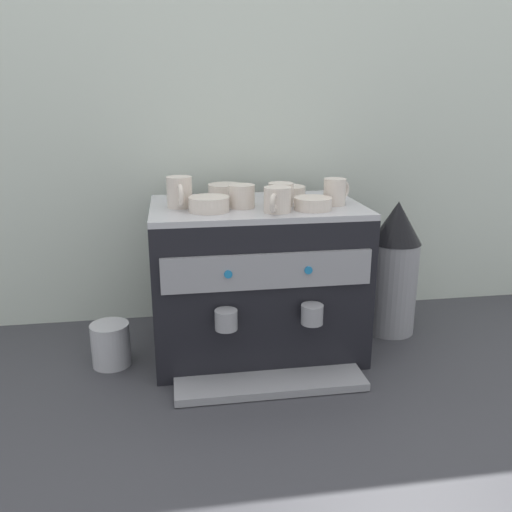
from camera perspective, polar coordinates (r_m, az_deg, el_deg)
name	(u,v)px	position (r m, az deg, el deg)	size (l,w,h in m)	color
ground_plane	(256,346)	(1.59, 0.00, -9.68)	(4.00, 4.00, 0.00)	#38383D
tiled_backsplash_wall	(242,145)	(1.72, -1.55, 11.87)	(2.80, 0.03, 1.13)	silver
espresso_machine	(256,279)	(1.51, 0.03, -2.53)	(0.57, 0.48, 0.43)	black
ceramic_cup_0	(336,192)	(1.46, 8.54, 6.86)	(0.09, 0.08, 0.07)	beige
ceramic_cup_1	(280,194)	(1.43, 2.62, 6.64)	(0.07, 0.10, 0.06)	beige
ceramic_cup_2	(277,200)	(1.34, 2.28, 6.05)	(0.07, 0.10, 0.06)	beige
ceramic_cup_3	(180,192)	(1.41, -8.21, 6.79)	(0.07, 0.11, 0.08)	beige
ceramic_cup_4	(242,196)	(1.41, -1.50, 6.47)	(0.07, 0.10, 0.06)	beige
ceramic_bowl_0	(288,193)	(1.52, 3.41, 6.77)	(0.10, 0.10, 0.04)	beige
ceramic_bowl_1	(226,192)	(1.54, -3.27, 6.92)	(0.10, 0.10, 0.04)	beige
ceramic_bowl_2	(313,204)	(1.39, 6.13, 5.59)	(0.10, 0.10, 0.03)	beige
ceramic_bowl_3	(209,204)	(1.36, -5.08, 5.55)	(0.10, 0.10, 0.04)	beige
coffee_grinder	(394,268)	(1.67, 14.59, -1.21)	(0.15, 0.15, 0.41)	#939399
milk_pitcher	(111,344)	(1.52, -15.33, -9.15)	(0.11, 0.11, 0.12)	#B7B7BC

